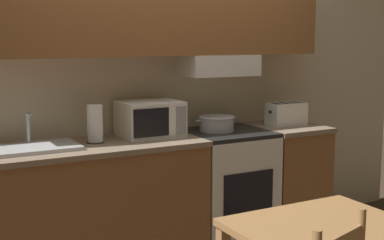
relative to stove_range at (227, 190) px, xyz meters
The scene contains 9 objects.
wall_back 1.16m from the stove_range, 153.01° to the left, with size 5.00×0.38×2.55m.
lower_counter_main 1.05m from the stove_range, behind, with size 1.49×0.62×0.93m.
lower_counter_right_stub 0.57m from the stove_range, ahead, with size 0.52×0.62×0.93m.
stove_range is the anchor object (origin of this frame).
cooking_pot 0.53m from the stove_range, 152.27° to the left, with size 0.35×0.27×0.11m.
microwave 0.84m from the stove_range, behind, with size 0.42×0.37×0.25m.
toaster 0.79m from the stove_range, ahead, with size 0.32×0.17×0.18m.
sink_basin 1.52m from the stove_range, behind, with size 0.56×0.36×0.23m.
paper_towel_roll 1.18m from the stove_range, behind, with size 0.12×0.12×0.26m.
Camera 1 is at (-1.64, -3.69, 1.63)m, focal length 50.00 mm.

